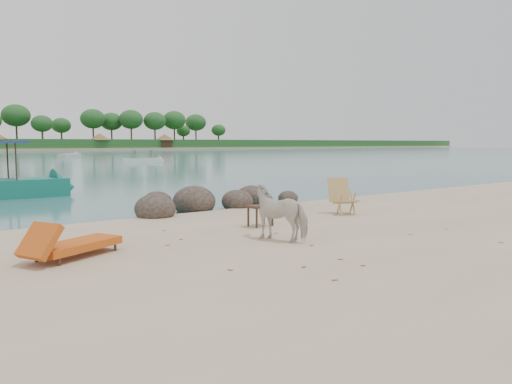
% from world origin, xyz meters
% --- Properties ---
extents(boulders, '(6.32, 2.86, 1.00)m').
position_xyz_m(boulders, '(1.33, 6.69, 0.20)').
color(boulders, '#322721').
rests_on(boulders, ground).
extents(cow, '(1.10, 1.54, 1.18)m').
position_xyz_m(cow, '(-0.07, 1.14, 0.59)').
color(cow, white).
rests_on(cow, ground).
extents(side_table, '(0.69, 0.47, 0.53)m').
position_xyz_m(side_table, '(0.60, 2.75, 0.27)').
color(side_table, '#322414').
rests_on(side_table, ground).
extents(lounge_chair, '(2.17, 1.52, 0.62)m').
position_xyz_m(lounge_chair, '(-4.13, 2.18, 0.31)').
color(lounge_chair, '#C96F17').
rests_on(lounge_chair, ground).
extents(deck_chair, '(0.95, 0.98, 1.06)m').
position_xyz_m(deck_chair, '(3.92, 2.92, 0.53)').
color(deck_chair, tan).
rests_on(deck_chair, ground).
extents(boat_mid, '(4.95, 1.98, 2.37)m').
position_xyz_m(boat_mid, '(16.22, 43.86, 1.18)').
color(boat_mid, silver).
rests_on(boat_mid, water).
extents(boat_far, '(4.93, 5.13, 0.67)m').
position_xyz_m(boat_far, '(15.83, 68.48, 0.34)').
color(boat_far, '#B9BAB6').
rests_on(boat_far, water).
extents(dead_leaves, '(6.54, 5.74, 0.00)m').
position_xyz_m(dead_leaves, '(0.10, 0.38, 0.00)').
color(dead_leaves, brown).
rests_on(dead_leaves, ground).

